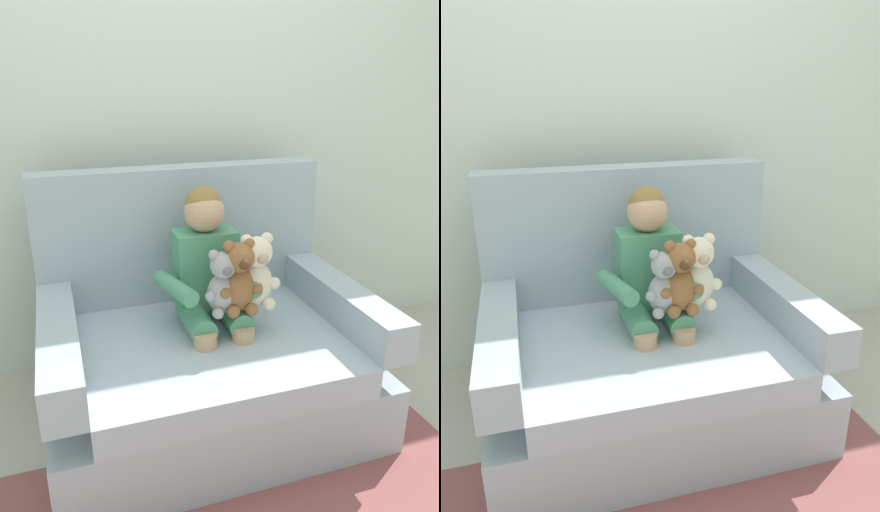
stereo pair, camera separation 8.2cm
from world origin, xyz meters
TOP-DOWN VIEW (x-y plane):
  - ground_plane at (0.00, 0.00)m, footprint 8.00×8.00m
  - back_wall at (0.00, 0.70)m, footprint 6.00×0.10m
  - armchair at (0.00, 0.06)m, footprint 1.32×0.96m
  - seated_child at (0.04, 0.08)m, footprint 0.45×0.39m
  - plush_grey at (0.05, -0.06)m, footprint 0.16×0.13m
  - plush_cream at (0.19, -0.05)m, footprint 0.19×0.15m
  - plush_brown at (0.11, -0.07)m, footprint 0.18×0.15m

SIDE VIEW (x-z plane):
  - ground_plane at x=0.00m, z-range 0.00..0.00m
  - armchair at x=0.00m, z-range -0.21..0.83m
  - seated_child at x=0.04m, z-range 0.22..1.04m
  - plush_grey at x=0.05m, z-range 0.52..0.79m
  - plush_brown at x=0.11m, z-range 0.52..0.82m
  - plush_cream at x=0.19m, z-range 0.52..0.83m
  - back_wall at x=0.00m, z-range 0.00..2.60m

